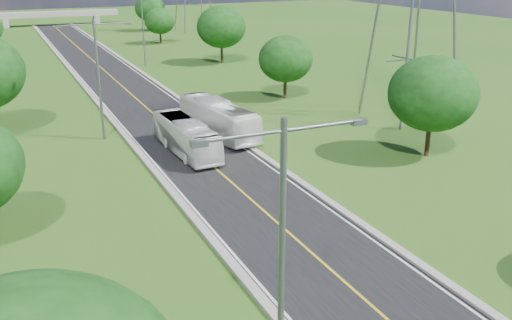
{
  "coord_description": "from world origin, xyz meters",
  "views": [
    {
      "loc": [
        -13.65,
        -2.6,
        14.46
      ],
      "look_at": [
        -0.04,
        26.95,
        3.0
      ],
      "focal_mm": 40.0,
      "sensor_mm": 36.0,
      "label": 1
    }
  ],
  "objects": [
    {
      "name": "tree_re",
      "position": [
        14.5,
        100.0,
        4.02
      ],
      "size": [
        5.46,
        5.46,
        6.35
      ],
      "color": "black",
      "rests_on": "ground"
    },
    {
      "name": "ground",
      "position": [
        0.0,
        60.0,
        0.0
      ],
      "size": [
        260.0,
        260.0,
        0.0
      ],
      "primitive_type": "plane",
      "color": "#2D5B19",
      "rests_on": "ground"
    },
    {
      "name": "tree_rf",
      "position": [
        18.0,
        120.0,
        4.64
      ],
      "size": [
        6.3,
        6.3,
        7.33
      ],
      "color": "black",
      "rests_on": "ground"
    },
    {
      "name": "streetlight_far_right",
      "position": [
        6.0,
        78.0,
        5.94
      ],
      "size": [
        5.9,
        0.25,
        10.0
      ],
      "color": "slate",
      "rests_on": "ground"
    },
    {
      "name": "tree_rd",
      "position": [
        17.0,
        76.0,
        5.27
      ],
      "size": [
        7.14,
        7.14,
        8.3
      ],
      "color": "black",
      "rests_on": "ground"
    },
    {
      "name": "tree_rc",
      "position": [
        15.0,
        52.0,
        4.33
      ],
      "size": [
        5.88,
        5.88,
        6.84
      ],
      "color": "black",
      "rests_on": "ground"
    },
    {
      "name": "overpass",
      "position": [
        0.0,
        140.0,
        2.41
      ],
      "size": [
        30.0,
        3.0,
        3.2
      ],
      "color": "gray",
      "rests_on": "ground"
    },
    {
      "name": "streetlight_near_left",
      "position": [
        -6.0,
        12.0,
        5.94
      ],
      "size": [
        5.9,
        0.25,
        10.0
      ],
      "color": "slate",
      "rests_on": "ground"
    },
    {
      "name": "streetlight_mid_left",
      "position": [
        -6.0,
        45.0,
        5.94
      ],
      "size": [
        5.9,
        0.25,
        10.0
      ],
      "color": "slate",
      "rests_on": "ground"
    },
    {
      "name": "speed_limit_sign",
      "position": [
        5.2,
        37.98,
        1.6
      ],
      "size": [
        0.55,
        0.09,
        2.4
      ],
      "color": "slate",
      "rests_on": "ground"
    },
    {
      "name": "curb_left",
      "position": [
        -4.25,
        66.0,
        0.11
      ],
      "size": [
        0.5,
        150.0,
        0.22
      ],
      "primitive_type": "cube",
      "color": "gray",
      "rests_on": "ground"
    },
    {
      "name": "road",
      "position": [
        0.0,
        66.0,
        0.03
      ],
      "size": [
        8.0,
        150.0,
        0.06
      ],
      "primitive_type": "cube",
      "color": "black",
      "rests_on": "ground"
    },
    {
      "name": "curb_right",
      "position": [
        4.25,
        66.0,
        0.11
      ],
      "size": [
        0.5,
        150.0,
        0.22
      ],
      "primitive_type": "cube",
      "color": "gray",
      "rests_on": "ground"
    },
    {
      "name": "bus_inbound",
      "position": [
        -0.8,
        38.45,
        1.41
      ],
      "size": [
        2.71,
        9.77,
        2.69
      ],
      "primitive_type": "imported",
      "rotation": [
        0.0,
        0.0,
        0.05
      ],
      "color": "white",
      "rests_on": "road"
    },
    {
      "name": "bus_outbound",
      "position": [
        3.2,
        41.82,
        1.56
      ],
      "size": [
        3.73,
        10.98,
        3.0
      ],
      "primitive_type": "imported",
      "rotation": [
        0.0,
        0.0,
        3.26
      ],
      "color": "white",
      "rests_on": "road"
    },
    {
      "name": "tree_rb",
      "position": [
        16.0,
        30.0,
        4.95
      ],
      "size": [
        6.72,
        6.72,
        7.82
      ],
      "color": "black",
      "rests_on": "ground"
    }
  ]
}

